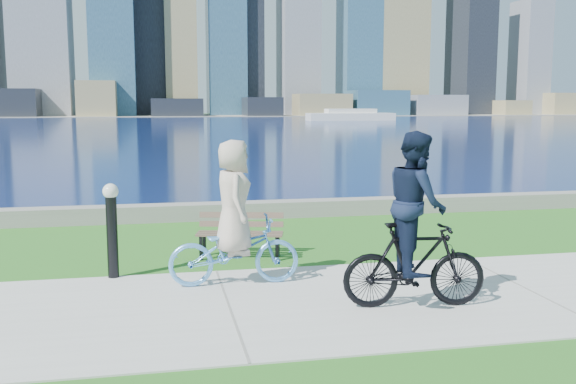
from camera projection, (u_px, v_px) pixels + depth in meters
name	position (u px, v px, depth m)	size (l,w,h in m)	color
ground	(526.00, 290.00, 8.62)	(320.00, 320.00, 0.00)	#205D18
concrete_path	(526.00, 289.00, 8.62)	(80.00, 3.50, 0.02)	#ABABA6
seawall	(374.00, 206.00, 14.61)	(90.00, 0.50, 0.35)	slate
bay_water	(197.00, 124.00, 78.51)	(320.00, 131.00, 0.01)	#0B1A4B
far_shore	(180.00, 115.00, 134.80)	(320.00, 30.00, 0.12)	gray
city_skyline	(169.00, 0.00, 130.69)	(173.20, 22.69, 76.00)	#897C54
ferry_far	(350.00, 116.00, 95.10)	(12.89, 3.68, 1.75)	silver
park_bench	(240.00, 231.00, 10.41)	(1.46, 0.80, 0.72)	black
bollard_lamp	(112.00, 225.00, 9.08)	(0.22, 0.22, 1.37)	black
cyclist_woman	(234.00, 231.00, 8.73)	(0.63, 1.79, 1.99)	#62AAF0
cyclist_man	(415.00, 234.00, 7.72)	(0.74, 1.79, 2.15)	black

